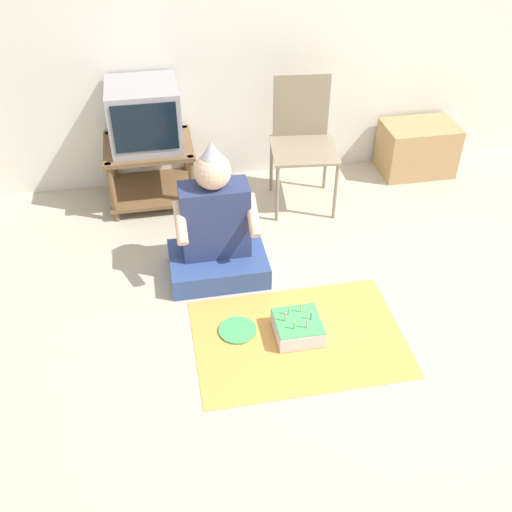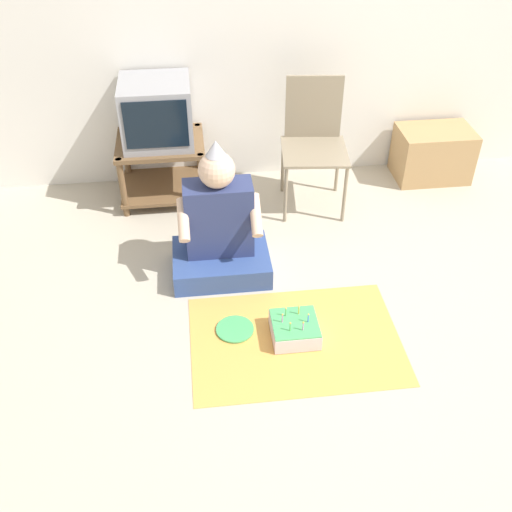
# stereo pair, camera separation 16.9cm
# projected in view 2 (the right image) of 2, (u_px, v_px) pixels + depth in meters

# --- Properties ---
(ground_plane) EXTENTS (16.00, 16.00, 0.00)m
(ground_plane) POSITION_uv_depth(u_px,v_px,m) (392.00, 364.00, 3.11)
(ground_plane) COLOR #BCB29E
(tv_stand) EXTENTS (0.60, 0.51, 0.44)m
(tv_stand) POSITION_uv_depth(u_px,v_px,m) (162.00, 164.00, 4.23)
(tv_stand) COLOR brown
(tv_stand) RESTS_ON ground_plane
(tv) EXTENTS (0.47, 0.46, 0.42)m
(tv) POSITION_uv_depth(u_px,v_px,m) (157.00, 112.00, 4.00)
(tv) COLOR #99999E
(tv) RESTS_ON tv_stand
(folding_chair) EXTENTS (0.48, 0.48, 0.88)m
(folding_chair) POSITION_uv_depth(u_px,v_px,m) (314.00, 136.00, 4.06)
(folding_chair) COLOR gray
(folding_chair) RESTS_ON ground_plane
(cardboard_box_stack) EXTENTS (0.54, 0.36, 0.39)m
(cardboard_box_stack) POSITION_uv_depth(u_px,v_px,m) (433.00, 154.00, 4.50)
(cardboard_box_stack) COLOR tan
(cardboard_box_stack) RESTS_ON ground_plane
(person_seated) EXTENTS (0.58, 0.43, 0.87)m
(person_seated) POSITION_uv_depth(u_px,v_px,m) (220.00, 231.00, 3.55)
(person_seated) COLOR #334C8C
(person_seated) RESTS_ON ground_plane
(party_cloth) EXTENTS (1.13, 0.79, 0.01)m
(party_cloth) POSITION_uv_depth(u_px,v_px,m) (295.00, 340.00, 3.24)
(party_cloth) COLOR #EFA84C
(party_cloth) RESTS_ON ground_plane
(birthday_cake) EXTENTS (0.25, 0.25, 0.16)m
(birthday_cake) POSITION_uv_depth(u_px,v_px,m) (295.00, 329.00, 3.23)
(birthday_cake) COLOR silver
(birthday_cake) RESTS_ON party_cloth
(paper_plate) EXTENTS (0.21, 0.21, 0.01)m
(paper_plate) POSITION_uv_depth(u_px,v_px,m) (235.00, 329.00, 3.30)
(paper_plate) COLOR #4CB266
(paper_plate) RESTS_ON party_cloth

